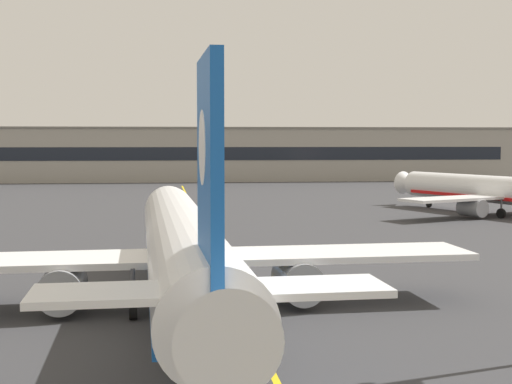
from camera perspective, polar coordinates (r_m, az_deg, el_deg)
taxiway_centreline at (r=54.38m, az=-2.97°, el=-5.44°), size 4.92×179.95×0.01m
airliner_foreground at (r=38.83m, az=-5.78°, el=-4.27°), size 32.20×41.51×11.65m
airliner_background at (r=90.93m, az=18.92°, el=0.05°), size 27.37×34.39×10.19m
safety_cone_by_nose_gear at (r=55.36m, az=-4.22°, el=-5.01°), size 0.44×0.44×0.55m
terminal_building at (r=160.82m, az=-4.96°, el=2.98°), size 142.10×12.40×11.83m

